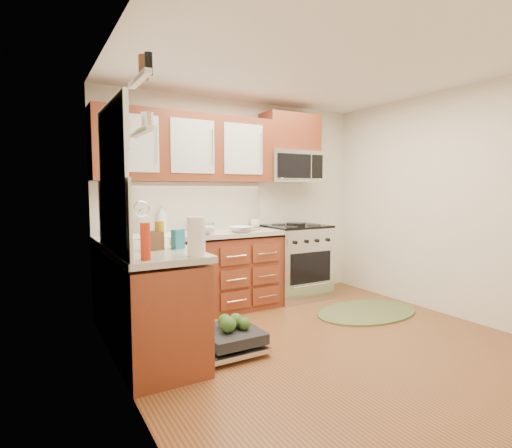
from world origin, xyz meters
TOP-DOWN VIEW (x-y plane):
  - floor at (0.00, 0.00)m, footprint 3.50×3.50m
  - ceiling at (0.00, 0.00)m, footprint 3.50×3.50m
  - wall_back at (0.00, 1.75)m, footprint 3.50×0.04m
  - wall_left at (-1.75, 0.00)m, footprint 0.04×3.50m
  - wall_right at (1.75, 0.00)m, footprint 0.04×3.50m
  - base_cabinet_back at (-0.73, 1.45)m, footprint 2.05×0.60m
  - base_cabinet_left at (-1.45, 0.52)m, footprint 0.60×1.25m
  - countertop_back at (-0.72, 1.44)m, footprint 2.07×0.64m
  - countertop_left at (-1.44, 0.53)m, footprint 0.64×1.27m
  - backsplash_back at (-0.73, 1.74)m, footprint 2.05×0.02m
  - backsplash_left at (-1.74, 0.52)m, footprint 0.02×1.25m
  - upper_cabinets at (-0.73, 1.57)m, footprint 2.05×0.35m
  - cabinet_over_mw at (0.68, 1.57)m, footprint 0.76×0.35m
  - range at (0.68, 1.43)m, footprint 0.76×0.64m
  - microwave at (0.68, 1.55)m, footprint 0.76×0.38m
  - sink at (-1.25, 1.42)m, footprint 0.62×0.50m
  - dishwasher at (-0.86, 0.30)m, footprint 0.70×0.60m
  - window at (-1.74, 0.50)m, footprint 0.03×1.05m
  - window_blind at (-1.71, 0.50)m, footprint 0.02×0.96m
  - shelf_upper at (-1.72, -0.35)m, footprint 0.04×0.40m
  - shelf_lower at (-1.72, -0.35)m, footprint 0.04×0.40m
  - rug at (1.02, 0.49)m, footprint 1.39×1.01m
  - skillet at (0.59, 1.31)m, footprint 0.27×0.27m
  - stock_pot at (-0.53, 1.48)m, footprint 0.18×0.18m
  - cutting_board at (-0.09, 1.34)m, footprint 0.28×0.21m
  - canister at (-0.63, 1.65)m, footprint 0.11×0.11m
  - paper_towel_roll at (-1.25, -0.02)m, footprint 0.14×0.14m
  - mustard_bottle at (-1.39, 0.45)m, footprint 0.09×0.09m
  - red_bottle at (-1.62, 0.00)m, footprint 0.09×0.09m
  - wooden_box at (-1.45, 0.44)m, footprint 0.17×0.13m
  - blue_carton at (-1.25, 0.40)m, footprint 0.12×0.09m
  - bowl_a at (-0.22, 1.25)m, footprint 0.35×0.35m
  - bowl_b at (-0.70, 1.25)m, footprint 0.33×0.33m
  - cup at (0.20, 1.65)m, footprint 0.16×0.16m
  - soap_bottle_a at (-1.00, 1.68)m, footprint 0.13×0.13m
  - soap_bottle_b at (-1.62, 1.05)m, footprint 0.09×0.10m
  - soap_bottle_c at (-1.25, 0.44)m, footprint 0.15×0.15m

SIDE VIEW (x-z plane):
  - floor at x=0.00m, z-range 0.00..0.00m
  - rug at x=1.02m, z-range 0.00..0.02m
  - dishwasher at x=-0.86m, z-range 0.00..0.20m
  - base_cabinet_back at x=-0.73m, z-range 0.00..0.85m
  - base_cabinet_left at x=-1.45m, z-range 0.00..0.85m
  - range at x=0.68m, z-range 0.00..0.95m
  - sink at x=-1.25m, z-range 0.67..0.93m
  - countertop_back at x=-0.72m, z-range 0.88..0.93m
  - countertop_left at x=-1.44m, z-range 0.88..0.93m
  - cutting_board at x=-0.09m, z-range 0.93..0.94m
  - bowl_a at x=-0.22m, z-range 0.93..0.99m
  - bowl_b at x=-0.70m, z-range 0.93..1.01m
  - skillet at x=0.59m, z-range 0.95..1.00m
  - stock_pot at x=-0.53m, z-range 0.93..1.03m
  - cup at x=0.20m, z-range 0.93..1.03m
  - canister at x=-0.63m, z-range 0.93..1.07m
  - wooden_box at x=-1.45m, z-range 0.93..1.07m
  - soap_bottle_c at x=-1.25m, z-range 0.93..1.07m
  - blue_carton at x=-1.25m, z-range 0.93..1.09m
  - soap_bottle_b at x=-1.62m, z-range 0.93..1.11m
  - mustard_bottle at x=-1.39m, z-range 0.93..1.16m
  - red_bottle at x=-1.62m, z-range 0.93..1.18m
  - paper_towel_roll at x=-1.25m, z-range 0.93..1.21m
  - soap_bottle_a at x=-1.00m, z-range 0.92..1.23m
  - backsplash_back at x=-0.73m, z-range 0.93..1.49m
  - backsplash_left at x=-1.74m, z-range 0.93..1.49m
  - wall_back at x=0.00m, z-range 0.00..2.50m
  - wall_left at x=-1.75m, z-range 0.00..2.50m
  - wall_right at x=1.75m, z-range 0.00..2.50m
  - window at x=-1.74m, z-range 1.02..2.08m
  - microwave at x=0.68m, z-range 1.50..1.90m
  - shelf_lower at x=-1.72m, z-range 1.74..1.76m
  - upper_cabinets at x=-0.73m, z-range 1.50..2.25m
  - window_blind at x=-1.71m, z-range 1.68..2.08m
  - shelf_upper at x=-1.72m, z-range 2.03..2.06m
  - cabinet_over_mw at x=0.68m, z-range 1.90..2.37m
  - ceiling at x=0.00m, z-range 2.50..2.50m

